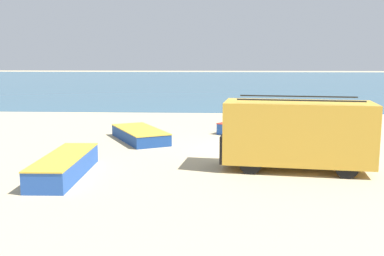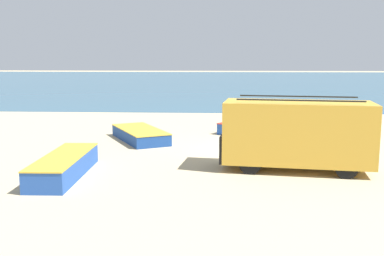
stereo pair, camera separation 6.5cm
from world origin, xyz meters
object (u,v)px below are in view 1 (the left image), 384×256
at_px(parked_van, 297,133).
at_px(fishing_rowboat_0, 67,164).
at_px(fisherman_1, 364,115).
at_px(fisherman_2, 311,125).
at_px(fishing_rowboat_1, 254,130).
at_px(fishing_rowboat_2, 139,134).

relative_size(parked_van, fishing_rowboat_0, 1.01).
height_order(fisherman_1, fisherman_2, fisherman_2).
distance_m(fishing_rowboat_0, fisherman_2, 9.96).
distance_m(fishing_rowboat_1, fisherman_2, 3.85).
relative_size(fisherman_1, fisherman_2, 0.99).
bearing_deg(fishing_rowboat_2, fisherman_1, -108.97).
xyz_separation_m(fishing_rowboat_0, fisherman_1, (12.12, 7.94, 0.69)).
bearing_deg(fishing_rowboat_1, fisherman_1, 36.74).
distance_m(fishing_rowboat_2, fisherman_1, 10.94).
xyz_separation_m(fishing_rowboat_0, fishing_rowboat_2, (1.35, 6.21, -0.07)).
bearing_deg(fishing_rowboat_0, fishing_rowboat_2, -13.82).
height_order(parked_van, fishing_rowboat_2, parked_van).
xyz_separation_m(parked_van, fishing_rowboat_0, (-7.66, -1.00, -0.95)).
xyz_separation_m(fisherman_1, fisherman_2, (-3.24, -3.48, 0.01)).
distance_m(fishing_rowboat_1, fisherman_1, 5.38).
height_order(fishing_rowboat_1, fishing_rowboat_2, fishing_rowboat_1).
distance_m(parked_van, fisherman_1, 8.25).
height_order(fishing_rowboat_0, fishing_rowboat_1, fishing_rowboat_0).
xyz_separation_m(parked_van, fisherman_2, (1.22, 3.46, -0.25)).
xyz_separation_m(fishing_rowboat_1, fishing_rowboat_2, (-5.46, -1.40, -0.01)).
relative_size(parked_van, fishing_rowboat_1, 1.36).
bearing_deg(fishing_rowboat_2, fisherman_2, -131.19).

